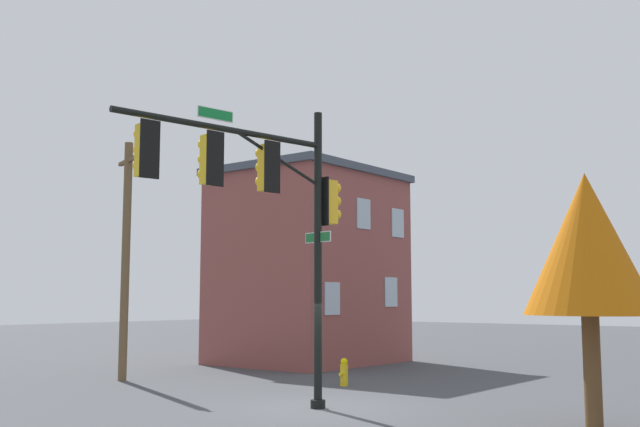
# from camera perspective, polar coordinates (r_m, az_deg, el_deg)

# --- Properties ---
(ground_plane) EXTENTS (120.00, 120.00, 0.00)m
(ground_plane) POSITION_cam_1_polar(r_m,az_deg,el_deg) (18.52, -0.16, -14.65)
(ground_plane) COLOR #414448
(signal_pole_assembly) EXTENTS (6.16, 1.67, 7.26)m
(signal_pole_assembly) POSITION_cam_1_polar(r_m,az_deg,el_deg) (17.44, -4.48, 1.54)
(signal_pole_assembly) COLOR black
(signal_pole_assembly) RESTS_ON ground_plane
(utility_pole) EXTENTS (0.71, 1.74, 7.77)m
(utility_pole) POSITION_cam_1_polar(r_m,az_deg,el_deg) (25.21, -14.62, -3.11)
(utility_pole) COLOR brown
(utility_pole) RESTS_ON ground_plane
(fire_hydrant) EXTENTS (0.33, 0.24, 0.83)m
(fire_hydrant) POSITION_cam_1_polar(r_m,az_deg,el_deg) (23.07, 1.85, -12.01)
(fire_hydrant) COLOR gold
(fire_hydrant) RESTS_ON ground_plane
(tree_near) EXTENTS (2.67, 2.67, 5.25)m
(tree_near) POSITION_cam_1_polar(r_m,az_deg,el_deg) (16.49, 19.74, -2.27)
(tree_near) COLOR brown
(tree_near) RESTS_ON ground_plane
(brick_building) EXTENTS (7.16, 6.05, 7.92)m
(brick_building) POSITION_cam_1_polar(r_m,az_deg,el_deg) (31.12, -0.86, -4.03)
(brick_building) COLOR brown
(brick_building) RESTS_ON ground_plane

